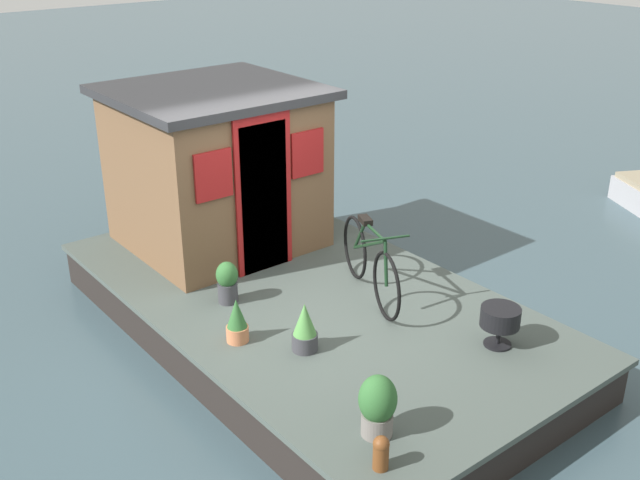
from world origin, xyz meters
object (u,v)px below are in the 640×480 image
at_px(charcoal_grill, 500,318).
at_px(houseboat_cabin, 216,167).
at_px(potted_plant_succulent, 237,321).
at_px(potted_plant_lavender, 305,328).
at_px(potted_plant_sage, 378,405).
at_px(mooring_bollard, 381,451).
at_px(potted_plant_ivy, 227,282).
at_px(bicycle, 370,262).

bearing_deg(charcoal_grill, houseboat_cabin, 11.83).
distance_m(houseboat_cabin, potted_plant_succulent, 2.49).
distance_m(houseboat_cabin, potted_plant_lavender, 2.81).
distance_m(houseboat_cabin, potted_plant_sage, 4.13).
relative_size(houseboat_cabin, mooring_bollard, 7.93).
xyz_separation_m(potted_plant_succulent, charcoal_grill, (-1.59, -1.87, 0.08)).
bearing_deg(potted_plant_ivy, potted_plant_succulent, 154.46).
bearing_deg(mooring_bollard, bicycle, -40.11).
xyz_separation_m(houseboat_cabin, potted_plant_ivy, (-1.39, 0.76, -0.73)).
relative_size(potted_plant_succulent, potted_plant_sage, 0.84).
bearing_deg(houseboat_cabin, charcoal_grill, -168.17).
bearing_deg(charcoal_grill, mooring_bollard, 105.59).
relative_size(bicycle, charcoal_grill, 3.92).
relative_size(bicycle, mooring_bollard, 5.53).
height_order(potted_plant_succulent, charcoal_grill, potted_plant_succulent).
xyz_separation_m(charcoal_grill, mooring_bollard, (-0.56, 2.02, -0.14)).
xyz_separation_m(potted_plant_lavender, charcoal_grill, (-1.07, -1.47, 0.06)).
distance_m(potted_plant_sage, charcoal_grill, 1.79).
bearing_deg(houseboat_cabin, potted_plant_succulent, 152.34).
height_order(potted_plant_ivy, charcoal_grill, potted_plant_ivy).
height_order(bicycle, potted_plant_lavender, bicycle).
bearing_deg(potted_plant_sage, potted_plant_lavender, -12.97).
bearing_deg(potted_plant_lavender, mooring_bollard, 161.40).
height_order(houseboat_cabin, bicycle, houseboat_cabin).
height_order(potted_plant_succulent, potted_plant_sage, potted_plant_sage).
xyz_separation_m(bicycle, mooring_bollard, (-2.05, 1.73, -0.24)).
bearing_deg(potted_plant_succulent, charcoal_grill, -130.30).
bearing_deg(mooring_bollard, charcoal_grill, -74.41).
bearing_deg(potted_plant_lavender, bicycle, -70.43).
distance_m(potted_plant_succulent, potted_plant_lavender, 0.66).
bearing_deg(charcoal_grill, potted_plant_ivy, 33.69).
relative_size(potted_plant_ivy, charcoal_grill, 1.15).
height_order(potted_plant_sage, mooring_bollard, potted_plant_sage).
height_order(charcoal_grill, mooring_bollard, charcoal_grill).
height_order(potted_plant_succulent, mooring_bollard, potted_plant_succulent).
relative_size(bicycle, potted_plant_succulent, 3.52).
distance_m(potted_plant_ivy, mooring_bollard, 2.91).
relative_size(potted_plant_lavender, potted_plant_sage, 0.91).
distance_m(bicycle, potted_plant_succulent, 1.60).
relative_size(houseboat_cabin, charcoal_grill, 5.63).
bearing_deg(mooring_bollard, potted_plant_ivy, -9.57).
relative_size(potted_plant_sage, potted_plant_ivy, 1.16).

